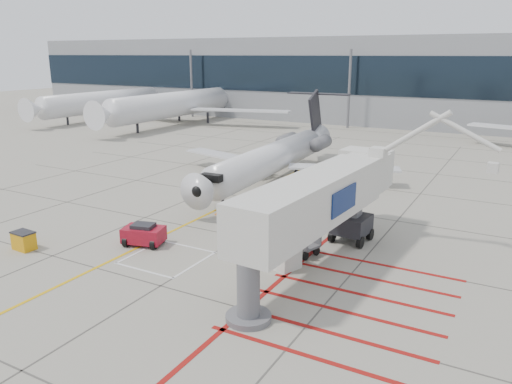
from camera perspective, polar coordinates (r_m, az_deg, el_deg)
The scene contains 13 objects.
ground_plane at distance 28.99m, azimuth -5.79°, elevation -7.57°, with size 260.00×260.00×0.00m, color gray.
regional_jet at distance 42.57m, azimuth 0.57°, elevation 5.23°, with size 22.47×28.33×7.42m, color silver, non-canonical shape.
jet_bridge at distance 26.07m, azimuth 6.48°, elevation -2.04°, with size 8.31×17.54×7.01m, color silver, non-canonical shape.
pushback_tug at distance 31.36m, azimuth -12.72°, elevation -4.67°, with size 2.42×1.51×1.41m, color maroon, non-canonical shape.
spill_bin at distance 32.99m, azimuth -25.01°, elevation -5.04°, with size 1.30×0.87×1.13m, color orange, non-canonical shape.
baggage_cart at distance 29.36m, azimuth 5.05°, elevation -5.82°, with size 2.13×1.35×1.35m, color #515156, non-canonical shape.
ground_power_unit at distance 27.69m, azimuth 2.52°, elevation -6.53°, with size 2.38×1.39×1.88m, color silver, non-canonical shape.
cone_nose at distance 36.42m, azimuth -4.40°, elevation -2.23°, with size 0.36×0.36×0.49m, color orange.
cone_side at distance 33.05m, azimuth -2.31°, elevation -4.12°, with size 0.32×0.32×0.45m, color #E13F0B.
terminal_building at distance 92.07m, azimuth 26.09°, elevation 11.32°, with size 180.00×28.00×14.00m, color gray.
terminal_glass_band at distance 78.01m, azimuth 25.51°, elevation 11.63°, with size 180.00×0.10×6.00m, color black.
bg_aircraft_a at distance 95.30m, azimuth -15.91°, elevation 11.48°, with size 33.14×36.83×11.05m, color silver, non-canonical shape.
bg_aircraft_b at distance 84.93m, azimuth -8.11°, elevation 11.79°, with size 35.96×39.95×11.99m, color silver, non-canonical shape.
Camera 1 is at (15.36, -21.81, 11.34)m, focal length 35.00 mm.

